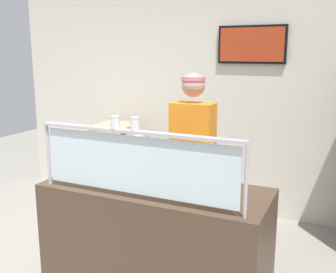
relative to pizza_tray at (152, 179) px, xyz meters
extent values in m
plane|color=gray|center=(0.08, 0.56, -0.97)|extent=(12.00, 12.00, 0.00)
cube|color=silver|center=(0.08, 1.97, 0.38)|extent=(6.10, 0.08, 2.70)
cube|color=black|center=(0.29, 1.90, 1.05)|extent=(0.77, 0.04, 0.42)
cube|color=#B23819|center=(0.29, 1.88, 1.05)|extent=(0.72, 0.01, 0.37)
cube|color=#4C3828|center=(0.08, -0.10, -0.49)|extent=(1.70, 0.69, 0.95)
cylinder|color=#B2B5BC|center=(-0.67, -0.38, 0.22)|extent=(0.02, 0.02, 0.48)
cylinder|color=#B2B5BC|center=(0.83, -0.38, 0.22)|extent=(0.02, 0.02, 0.48)
cube|color=silver|center=(0.08, -0.38, 0.22)|extent=(1.44, 0.01, 0.40)
cube|color=#B2B5BC|center=(0.08, -0.38, 0.45)|extent=(1.50, 0.06, 0.02)
cylinder|color=#9EA0A8|center=(0.00, 0.00, -0.01)|extent=(0.42, 0.42, 0.01)
cylinder|color=tan|center=(0.00, 0.00, 0.00)|extent=(0.40, 0.40, 0.02)
cylinder|color=#D65B2D|center=(0.00, 0.00, 0.02)|extent=(0.34, 0.34, 0.01)
cube|color=#ADAFB7|center=(0.01, -0.02, 0.02)|extent=(0.15, 0.29, 0.01)
cylinder|color=white|center=(-0.07, -0.38, 0.50)|extent=(0.07, 0.07, 0.07)
cylinder|color=white|center=(-0.07, -0.38, 0.49)|extent=(0.06, 0.06, 0.04)
cylinder|color=silver|center=(-0.07, -0.38, 0.54)|extent=(0.06, 0.06, 0.02)
cylinder|color=white|center=(0.08, -0.38, 0.50)|extent=(0.06, 0.06, 0.07)
cylinder|color=red|center=(0.08, -0.38, 0.49)|extent=(0.05, 0.05, 0.05)
cylinder|color=silver|center=(0.08, -0.38, 0.55)|extent=(0.06, 0.06, 0.02)
cylinder|color=#23232D|center=(-0.01, 0.62, -0.49)|extent=(0.13, 0.13, 0.95)
cylinder|color=#23232D|center=(0.21, 0.62, -0.49)|extent=(0.13, 0.13, 0.95)
cube|color=orange|center=(0.10, 0.62, 0.26)|extent=(0.38, 0.21, 0.55)
sphere|color=tan|center=(0.10, 0.62, 0.69)|extent=(0.21, 0.21, 0.21)
cylinder|color=pink|center=(0.10, 0.62, 0.75)|extent=(0.21, 0.21, 0.04)
cylinder|color=tan|center=(0.28, 0.40, 0.16)|extent=(0.08, 0.34, 0.08)
cube|color=#B7BABF|center=(-1.28, 1.48, -0.50)|extent=(0.70, 0.55, 0.93)
cube|color=tan|center=(-1.27, 1.48, -0.02)|extent=(0.46, 0.46, 0.04)
cube|color=tan|center=(-1.29, 1.48, 0.03)|extent=(0.46, 0.46, 0.04)
cube|color=tan|center=(-1.27, 1.48, 0.07)|extent=(0.48, 0.48, 0.04)
camera|label=1|loc=(1.35, -2.60, 0.97)|focal=42.11mm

